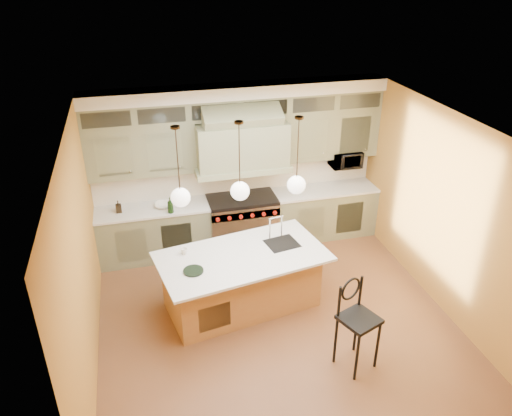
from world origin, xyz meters
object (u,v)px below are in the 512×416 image
object	(u,v)px
kitchen_island	(242,279)
microwave	(345,159)
range	(242,221)
counter_stool	(357,319)

from	to	relation	value
kitchen_island	microwave	bearing A→B (deg)	27.36
range	kitchen_island	world-z (taller)	kitchen_island
kitchen_island	counter_stool	bearing A→B (deg)	-63.63
range	microwave	xyz separation A→B (m)	(1.95, 0.11, 0.96)
kitchen_island	counter_stool	world-z (taller)	kitchen_island
microwave	range	bearing A→B (deg)	-176.88
range	counter_stool	world-z (taller)	counter_stool
kitchen_island	range	bearing A→B (deg)	66.72
range	counter_stool	xyz separation A→B (m)	(0.74, -3.22, 0.23)
kitchen_island	microwave	xyz separation A→B (m)	(2.34, 1.80, 0.98)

